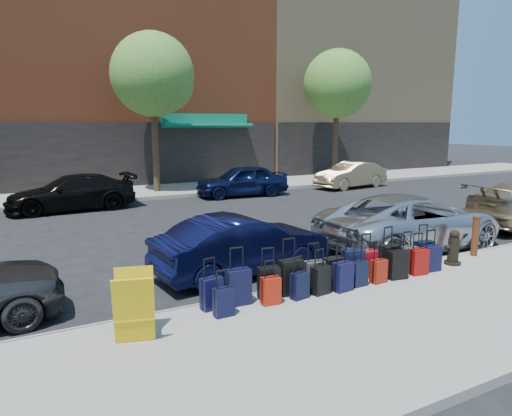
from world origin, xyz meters
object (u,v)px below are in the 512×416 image
car_far_1 (72,193)px  suitcase_front_5 (333,272)px  tree_center (156,77)px  car_far_2 (242,181)px  car_near_2 (411,222)px  bollard (475,235)px  fire_hydrant (453,248)px  car_far_3 (351,175)px  tree_right (339,86)px  display_rack (134,307)px  car_near_1 (243,245)px

car_far_1 → suitcase_front_5: bearing=13.8°
tree_center → car_far_2: size_ratio=1.72×
suitcase_front_5 → car_near_2: size_ratio=0.18×
bollard → car_near_2: size_ratio=0.19×
fire_hydrant → car_far_3: 13.71m
tree_right → car_far_2: tree_right is taller
tree_right → car_far_2: (-7.31, -2.41, -4.69)m
tree_right → bollard: size_ratio=7.41×
bollard → car_near_2: (-0.44, 1.62, 0.08)m
fire_hydrant → car_far_3: car_far_3 is taller
suitcase_front_5 → car_far_2: 12.54m
tree_center → car_far_2: bearing=-37.1°
display_rack → car_near_1: size_ratio=0.26×
car_near_1 → car_near_2: (4.95, -0.17, 0.07)m
car_far_3 → display_rack: bearing=-56.7°
car_near_1 → car_far_2: size_ratio=0.95×
suitcase_front_5 → fire_hydrant: suitcase_front_5 is taller
bollard → car_far_2: 11.84m
tree_center → suitcase_front_5: tree_center is taller
car_far_1 → car_far_3: 13.65m
fire_hydrant → display_rack: 7.30m
suitcase_front_5 → bollard: bearing=2.1°
car_near_2 → car_far_1: (-7.45, 10.09, -0.04)m
suitcase_front_5 → fire_hydrant: bearing=-1.5°
car_near_2 → car_near_1: bearing=87.4°
car_near_1 → bollard: bearing=-114.5°
car_far_2 → display_rack: bearing=-27.2°
tree_right → bollard: 16.48m
display_rack → bollard: bearing=19.4°
bollard → display_rack: 8.35m
suitcase_front_5 → display_rack: 4.02m
fire_hydrant → car_far_1: 13.76m
tree_center → suitcase_front_5: bearing=-92.6°
suitcase_front_5 → car_far_3: (10.10, 11.78, 0.23)m
tree_right → car_near_2: bearing=-119.9°
tree_center → fire_hydrant: size_ratio=8.97×
car_near_2 → car_far_2: (-0.07, 10.21, -0.01)m
fire_hydrant → car_near_1: (-4.35, 2.02, 0.14)m
tree_right → suitcase_front_5: (-11.15, -14.35, -4.97)m
suitcase_front_5 → car_far_2: (3.83, 11.94, 0.28)m
suitcase_front_5 → car_far_1: bearing=107.4°
car_near_1 → tree_center: bearing=-14.0°
car_far_2 → car_far_3: (6.27, -0.16, -0.05)m
bollard → car_near_2: 1.68m
suitcase_front_5 → display_rack: (-3.99, -0.45, 0.22)m
car_far_1 → car_far_3: size_ratio=1.16×
car_far_2 → tree_center: bearing=-122.0°
car_near_1 → car_far_2: 11.17m
tree_center → car_far_3: tree_center is taller
tree_right → tree_center: bearing=180.0°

